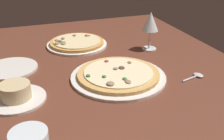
{
  "coord_description": "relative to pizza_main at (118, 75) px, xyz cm",
  "views": [
    {
      "loc": [
        -84.89,
        27.86,
        49.42
      ],
      "look_at": [
        -1.1,
        -1.97,
        7.0
      ],
      "focal_mm": 45.01,
      "sensor_mm": 36.0,
      "label": 1
    }
  ],
  "objects": [
    {
      "name": "side_plate",
      "position": [
        20.35,
        35.72,
        -0.72
      ],
      "size": [
        19.9,
        19.9,
        0.9
      ],
      "primitive_type": "cylinder",
      "color": "silver",
      "rests_on": "dining_table"
    },
    {
      "name": "spoon",
      "position": [
        -8.53,
        -26.6,
        -0.71
      ],
      "size": [
        4.74,
        9.71,
        1.0
      ],
      "color": "silver",
      "rests_on": "dining_table"
    },
    {
      "name": "ramekin_on_saucer",
      "position": [
        -3.36,
        34.65,
        0.96
      ],
      "size": [
        18.01,
        18.01,
        5.59
      ],
      "color": "silver",
      "rests_on": "dining_table"
    },
    {
      "name": "wine_glass_far",
      "position": [
        22.12,
        -23.06,
        10.8
      ],
      "size": [
        6.96,
        6.96,
        16.73
      ],
      "color": "silver",
      "rests_on": "dining_table"
    },
    {
      "name": "pizza_main",
      "position": [
        0.0,
        0.0,
        0.0
      ],
      "size": [
        33.63,
        33.63,
        3.37
      ],
      "color": "silver",
      "rests_on": "dining_table"
    },
    {
      "name": "pizza_side",
      "position": [
        37.07,
        6.33,
        0.04
      ],
      "size": [
        27.33,
        27.33,
        3.34
      ],
      "color": "white",
      "rests_on": "dining_table"
    },
    {
      "name": "dining_table",
      "position": [
        2.22,
        3.93,
        -3.17
      ],
      "size": [
        150.0,
        110.0,
        4.0
      ],
      "primitive_type": "cube",
      "color": "brown",
      "rests_on": "ground"
    }
  ]
}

